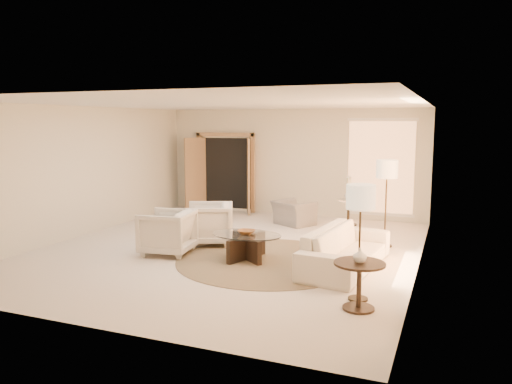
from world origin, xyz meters
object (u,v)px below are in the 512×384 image
at_px(floor_lamp_near, 387,173).
at_px(side_table, 348,210).
at_px(end_vase, 360,256).
at_px(armchair_right, 167,230).
at_px(bowl, 246,232).
at_px(end_table, 359,277).
at_px(floor_lamp_far, 361,202).
at_px(armchair_left, 209,222).
at_px(accent_chair, 294,209).
at_px(sofa, 346,249).
at_px(coffee_table, 246,244).
at_px(side_vase, 349,195).

bearing_deg(floor_lamp_near, side_table, 121.15).
bearing_deg(end_vase, armchair_right, 158.77).
bearing_deg(bowl, end_table, -35.84).
xyz_separation_m(end_table, floor_lamp_far, (-0.07, 0.35, 0.94)).
xyz_separation_m(armchair_right, end_table, (3.85, -1.49, -0.02)).
relative_size(bowl, end_vase, 1.60).
bearing_deg(armchair_left, bowl, 32.31).
bearing_deg(floor_lamp_far, armchair_right, 163.19).
distance_m(accent_chair, bowl, 3.28).
distance_m(armchair_left, armchair_right, 1.05).
relative_size(armchair_left, side_table, 1.48).
bearing_deg(sofa, floor_lamp_far, -155.26).
relative_size(accent_chair, coffee_table, 0.56).
bearing_deg(floor_lamp_near, end_table, -87.93).
bearing_deg(side_vase, armchair_left, -127.77).
bearing_deg(armchair_right, sofa, 86.95).
height_order(coffee_table, side_table, side_table).
bearing_deg(armchair_left, floor_lamp_far, 35.11).
bearing_deg(bowl, coffee_table, 0.00).
relative_size(sofa, side_table, 3.77).
xyz_separation_m(sofa, end_vase, (0.54, -1.79, 0.39)).
bearing_deg(end_table, side_table, 102.75).
bearing_deg(floor_lamp_far, armchair_left, 148.07).
distance_m(floor_lamp_far, bowl, 2.74).
relative_size(floor_lamp_near, bowl, 5.66).
xyz_separation_m(sofa, armchair_right, (-3.30, -0.30, 0.11)).
bearing_deg(bowl, accent_chair, 92.50).
distance_m(sofa, coffee_table, 1.77).
bearing_deg(floor_lamp_near, accent_chair, 149.59).
bearing_deg(floor_lamp_near, floor_lamp_far, -88.96).
relative_size(armchair_right, floor_lamp_far, 0.56).
bearing_deg(side_vase, armchair_right, -124.10).
bearing_deg(end_vase, side_vase, 102.75).
distance_m(sofa, side_table, 3.65).
height_order(armchair_right, side_table, armchair_right).
xyz_separation_m(coffee_table, end_vase, (2.31, -1.67, 0.43)).
distance_m(end_table, floor_lamp_far, 1.01).
bearing_deg(armchair_right, end_vase, 60.61).
distance_m(sofa, end_vase, 1.91).
xyz_separation_m(sofa, side_vase, (-0.67, 3.59, 0.39)).
bearing_deg(armchair_right, floor_lamp_near, 111.11).
distance_m(accent_chair, end_vase, 5.53).
bearing_deg(sofa, floor_lamp_near, -6.48).
height_order(floor_lamp_near, end_vase, floor_lamp_near).
distance_m(armchair_right, coffee_table, 1.55).
height_order(sofa, armchair_right, armchair_right).
bearing_deg(armchair_left, armchair_right, -44.08).
distance_m(accent_chair, floor_lamp_far, 5.26).
relative_size(sofa, end_table, 3.49).
height_order(sofa, floor_lamp_near, floor_lamp_near).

